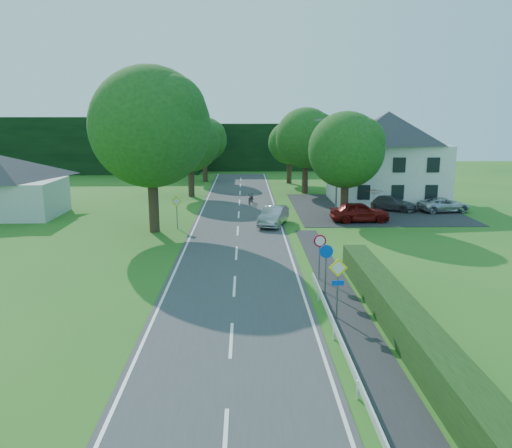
{
  "coord_description": "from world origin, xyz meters",
  "views": [
    {
      "loc": [
        0.54,
        -11.26,
        8.22
      ],
      "look_at": [
        1.19,
        17.79,
        1.88
      ],
      "focal_mm": 35.0,
      "sensor_mm": 36.0,
      "label": 1
    }
  ],
  "objects_px": {
    "parked_car_silver_a": "(366,197)",
    "parked_car_red": "(360,212)",
    "motorcycle": "(251,198)",
    "parked_car_grey": "(391,203)",
    "moving_car": "(273,216)",
    "parasol": "(374,201)",
    "streetlight": "(336,162)",
    "parked_car_silver_b": "(444,205)"
  },
  "relations": [
    {
      "from": "streetlight",
      "to": "parasol",
      "type": "relative_size",
      "value": 3.5
    },
    {
      "from": "streetlight",
      "to": "parasol",
      "type": "height_order",
      "value": "streetlight"
    },
    {
      "from": "motorcycle",
      "to": "parked_car_red",
      "type": "distance_m",
      "value": 11.86
    },
    {
      "from": "parked_car_silver_a",
      "to": "parked_car_silver_b",
      "type": "distance_m",
      "value": 6.93
    },
    {
      "from": "moving_car",
      "to": "parked_car_silver_a",
      "type": "distance_m",
      "value": 12.59
    },
    {
      "from": "motorcycle",
      "to": "parked_car_grey",
      "type": "xyz_separation_m",
      "value": [
        12.32,
        -3.44,
        0.09
      ]
    },
    {
      "from": "parked_car_silver_a",
      "to": "parked_car_red",
      "type": "bearing_deg",
      "value": 145.81
    },
    {
      "from": "streetlight",
      "to": "parked_car_grey",
      "type": "relative_size",
      "value": 1.8
    },
    {
      "from": "parked_car_red",
      "to": "parked_car_silver_a",
      "type": "height_order",
      "value": "parked_car_red"
    },
    {
      "from": "motorcycle",
      "to": "parked_car_grey",
      "type": "distance_m",
      "value": 12.79
    },
    {
      "from": "streetlight",
      "to": "parasol",
      "type": "bearing_deg",
      "value": 12.6
    },
    {
      "from": "moving_car",
      "to": "parked_car_silver_b",
      "type": "xyz_separation_m",
      "value": [
        15.1,
        5.05,
        -0.11
      ]
    },
    {
      "from": "parked_car_red",
      "to": "parked_car_silver_a",
      "type": "relative_size",
      "value": 1.04
    },
    {
      "from": "parked_car_silver_b",
      "to": "parked_car_red",
      "type": "bearing_deg",
      "value": 108.21
    },
    {
      "from": "moving_car",
      "to": "parasol",
      "type": "bearing_deg",
      "value": 45.54
    },
    {
      "from": "parked_car_silver_a",
      "to": "parked_car_silver_b",
      "type": "bearing_deg",
      "value": -138.25
    },
    {
      "from": "moving_car",
      "to": "parasol",
      "type": "height_order",
      "value": "parasol"
    },
    {
      "from": "motorcycle",
      "to": "parasol",
      "type": "relative_size",
      "value": 0.93
    },
    {
      "from": "motorcycle",
      "to": "parked_car_silver_b",
      "type": "relative_size",
      "value": 0.49
    },
    {
      "from": "moving_car",
      "to": "motorcycle",
      "type": "relative_size",
      "value": 2.05
    },
    {
      "from": "parked_car_silver_b",
      "to": "parasol",
      "type": "xyz_separation_m",
      "value": [
        -6.14,
        -0.12,
        0.42
      ]
    },
    {
      "from": "parked_car_red",
      "to": "parked_car_grey",
      "type": "bearing_deg",
      "value": -41.58
    },
    {
      "from": "motorcycle",
      "to": "streetlight",
      "type": "bearing_deg",
      "value": -27.19
    },
    {
      "from": "parked_car_red",
      "to": "parasol",
      "type": "relative_size",
      "value": 2.01
    },
    {
      "from": "parked_car_grey",
      "to": "parked_car_silver_b",
      "type": "bearing_deg",
      "value": -68.01
    },
    {
      "from": "motorcycle",
      "to": "parked_car_silver_a",
      "type": "relative_size",
      "value": 0.48
    },
    {
      "from": "streetlight",
      "to": "parked_car_red",
      "type": "bearing_deg",
      "value": -63.87
    },
    {
      "from": "moving_car",
      "to": "motorcycle",
      "type": "distance_m",
      "value": 9.56
    },
    {
      "from": "streetlight",
      "to": "moving_car",
      "type": "distance_m",
      "value": 7.72
    },
    {
      "from": "streetlight",
      "to": "parked_car_grey",
      "type": "distance_m",
      "value": 6.82
    },
    {
      "from": "parasol",
      "to": "parked_car_silver_b",
      "type": "bearing_deg",
      "value": 1.09
    },
    {
      "from": "parked_car_red",
      "to": "parked_car_silver_b",
      "type": "relative_size",
      "value": 1.05
    },
    {
      "from": "moving_car",
      "to": "parked_car_red",
      "type": "height_order",
      "value": "parked_car_red"
    },
    {
      "from": "motorcycle",
      "to": "moving_car",
      "type": "bearing_deg",
      "value": -70.34
    },
    {
      "from": "moving_car",
      "to": "motorcycle",
      "type": "height_order",
      "value": "moving_car"
    },
    {
      "from": "parked_car_silver_a",
      "to": "parked_car_grey",
      "type": "xyz_separation_m",
      "value": [
        1.56,
        -2.65,
        -0.08
      ]
    },
    {
      "from": "parked_car_grey",
      "to": "parasol",
      "type": "xyz_separation_m",
      "value": [
        -1.78,
        -1.05,
        0.38
      ]
    },
    {
      "from": "streetlight",
      "to": "parked_car_silver_b",
      "type": "xyz_separation_m",
      "value": [
        9.73,
        0.92,
        -3.82
      ]
    },
    {
      "from": "streetlight",
      "to": "moving_car",
      "type": "bearing_deg",
      "value": -142.38
    },
    {
      "from": "moving_car",
      "to": "streetlight",
      "type": "bearing_deg",
      "value": 54.29
    },
    {
      "from": "motorcycle",
      "to": "parked_car_silver_a",
      "type": "distance_m",
      "value": 10.79
    },
    {
      "from": "parked_car_red",
      "to": "parked_car_silver_a",
      "type": "xyz_separation_m",
      "value": [
        2.32,
        7.54,
        -0.06
      ]
    }
  ]
}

